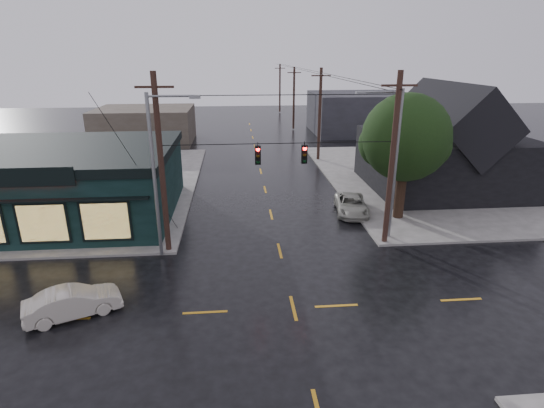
{
  "coord_description": "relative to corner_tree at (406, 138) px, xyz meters",
  "views": [
    {
      "loc": [
        -2.42,
        -16.5,
        10.96
      ],
      "look_at": [
        -0.48,
        5.71,
        3.04
      ],
      "focal_mm": 28.0,
      "sensor_mm": 36.0,
      "label": 1
    }
  ],
  "objects": [
    {
      "name": "ground_plane",
      "position": [
        -8.81,
        -10.39,
        -5.73
      ],
      "size": [
        160.0,
        160.0,
        0.0
      ],
      "primitive_type": "plane",
      "color": "black"
    },
    {
      "name": "sidewalk_nw",
      "position": [
        -28.81,
        9.61,
        -5.65
      ],
      "size": [
        28.0,
        28.0,
        0.15
      ],
      "primitive_type": "cube",
      "color": "slate",
      "rests_on": "ground"
    },
    {
      "name": "sidewalk_ne",
      "position": [
        11.19,
        9.61,
        -5.65
      ],
      "size": [
        28.0,
        28.0,
        0.15
      ],
      "primitive_type": "cube",
      "color": "slate",
      "rests_on": "ground"
    },
    {
      "name": "pizza_shop",
      "position": [
        -23.81,
        2.55,
        -3.17
      ],
      "size": [
        16.3,
        12.34,
        4.9
      ],
      "color": "black",
      "rests_on": "ground"
    },
    {
      "name": "ne_building",
      "position": [
        6.19,
        6.61,
        -1.25
      ],
      "size": [
        12.6,
        11.6,
        8.75
      ],
      "color": "black",
      "rests_on": "ground"
    },
    {
      "name": "corner_tree",
      "position": [
        0.0,
        0.0,
        0.0
      ],
      "size": [
        5.83,
        5.83,
        8.52
      ],
      "color": "black",
      "rests_on": "ground"
    },
    {
      "name": "utility_pole_nw",
      "position": [
        -15.31,
        -3.89,
        -5.73
      ],
      "size": [
        2.0,
        0.32,
        10.15
      ],
      "primitive_type": null,
      "color": "black",
      "rests_on": "ground"
    },
    {
      "name": "utility_pole_ne",
      "position": [
        -2.31,
        -3.89,
        -5.73
      ],
      "size": [
        2.0,
        0.32,
        10.15
      ],
      "primitive_type": null,
      "color": "black",
      "rests_on": "ground"
    },
    {
      "name": "utility_pole_far_a",
      "position": [
        -2.31,
        17.61,
        -5.73
      ],
      "size": [
        2.0,
        0.32,
        9.65
      ],
      "primitive_type": null,
      "color": "black",
      "rests_on": "ground"
    },
    {
      "name": "utility_pole_far_b",
      "position": [
        -2.31,
        37.61,
        -5.73
      ],
      "size": [
        2.0,
        0.32,
        9.15
      ],
      "primitive_type": null,
      "color": "black",
      "rests_on": "ground"
    },
    {
      "name": "utility_pole_far_c",
      "position": [
        -2.31,
        57.61,
        -5.73
      ],
      "size": [
        2.0,
        0.32,
        9.15
      ],
      "primitive_type": null,
      "color": "black",
      "rests_on": "ground"
    },
    {
      "name": "span_signal_assembly",
      "position": [
        -8.71,
        -3.89,
        -0.03
      ],
      "size": [
        13.0,
        0.48,
        1.23
      ],
      "color": "black",
      "rests_on": "ground"
    },
    {
      "name": "streetlight_nw",
      "position": [
        -15.61,
        -4.59,
        -5.73
      ],
      "size": [
        5.4,
        0.3,
        9.15
      ],
      "primitive_type": null,
      "color": "gray",
      "rests_on": "ground"
    },
    {
      "name": "streetlight_ne",
      "position": [
        -1.81,
        -3.19,
        -5.73
      ],
      "size": [
        5.4,
        0.3,
        9.15
      ],
      "primitive_type": null,
      "color": "gray",
      "rests_on": "ground"
    },
    {
      "name": "bg_building_west",
      "position": [
        -22.81,
        29.61,
        -3.53
      ],
      "size": [
        12.0,
        10.0,
        4.4
      ],
      "primitive_type": "cube",
      "color": "#40382F",
      "rests_on": "ground"
    },
    {
      "name": "bg_building_east",
      "position": [
        7.19,
        34.61,
        -2.93
      ],
      "size": [
        14.0,
        12.0,
        5.6
      ],
      "primitive_type": "cube",
      "color": "#27262B",
      "rests_on": "ground"
    },
    {
      "name": "sedan_cream",
      "position": [
        -18.55,
        -10.1,
        -5.07
      ],
      "size": [
        4.22,
        2.88,
        1.32
      ],
      "primitive_type": "imported",
      "rotation": [
        0.0,
        0.0,
        1.99
      ],
      "color": "beige",
      "rests_on": "ground"
    },
    {
      "name": "suv_silver",
      "position": [
        -2.98,
        1.39,
        -5.08
      ],
      "size": [
        2.75,
        4.89,
        1.29
      ],
      "primitive_type": "imported",
      "rotation": [
        0.0,
        0.0,
        -0.13
      ],
      "color": "#A1A194",
      "rests_on": "ground"
    }
  ]
}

